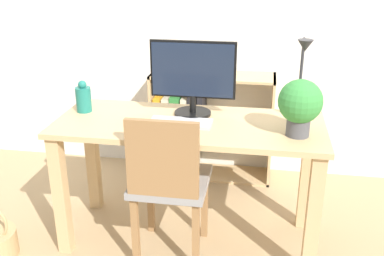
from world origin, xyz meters
TOP-DOWN VIEW (x-y plane):
  - ground_plane at (0.00, 0.00)m, footprint 10.00×10.00m
  - desk at (0.00, 0.00)m, footprint 1.45×0.58m
  - monitor at (-0.00, 0.13)m, footprint 0.47×0.20m
  - keyboard at (-0.04, -0.03)m, footprint 0.33×0.14m
  - vase at (-0.62, 0.07)m, footprint 0.09×0.09m
  - desk_lamp at (0.58, 0.10)m, footprint 0.10×0.19m
  - potted_plant at (0.57, -0.09)m, footprint 0.22×0.22m
  - chair at (-0.08, -0.20)m, footprint 0.40×0.40m
  - bookshelf at (-0.13, 0.82)m, footprint 0.88×0.28m

SIDE VIEW (x-z plane):
  - ground_plane at x=0.00m, z-range 0.00..0.00m
  - bookshelf at x=-0.13m, z-range -0.03..0.75m
  - chair at x=-0.08m, z-range 0.04..0.90m
  - desk at x=0.00m, z-range 0.22..0.96m
  - keyboard at x=-0.04m, z-range 0.73..0.75m
  - vase at x=-0.62m, z-range 0.72..0.90m
  - potted_plant at x=0.57m, z-range 0.76..1.04m
  - monitor at x=0.00m, z-range 0.76..1.17m
  - desk_lamp at x=0.58m, z-range 0.79..1.24m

